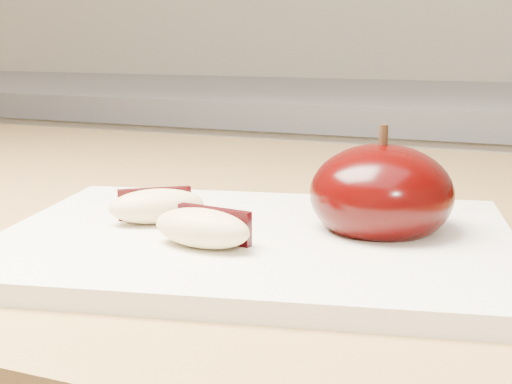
% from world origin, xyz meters
% --- Properties ---
extents(back_cabinet, '(2.40, 0.62, 0.94)m').
position_xyz_m(back_cabinet, '(0.00, 1.20, 0.47)').
color(back_cabinet, silver).
rests_on(back_cabinet, ground).
extents(cutting_board, '(0.35, 0.29, 0.01)m').
position_xyz_m(cutting_board, '(0.04, 0.36, 0.91)').
color(cutting_board, silver).
rests_on(cutting_board, island_counter).
extents(apple_half, '(0.11, 0.11, 0.07)m').
position_xyz_m(apple_half, '(0.10, 0.40, 0.93)').
color(apple_half, black).
rests_on(apple_half, cutting_board).
extents(apple_wedge_a, '(0.07, 0.06, 0.02)m').
position_xyz_m(apple_wedge_a, '(-0.03, 0.36, 0.92)').
color(apple_wedge_a, beige).
rests_on(apple_wedge_a, cutting_board).
extents(apple_wedge_b, '(0.06, 0.04, 0.02)m').
position_xyz_m(apple_wedge_b, '(0.02, 0.32, 0.92)').
color(apple_wedge_b, beige).
rests_on(apple_wedge_b, cutting_board).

